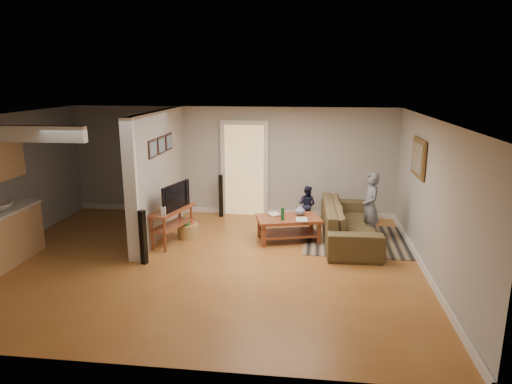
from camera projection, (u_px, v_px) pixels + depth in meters
The scene contains 11 objects.
ground at pixel (204, 262), 7.98m from camera, with size 7.50×7.50×0.00m, color #945425.
room_shell at pixel (149, 174), 8.16m from camera, with size 7.54×6.02×2.52m.
area_rug at pixel (369, 241), 9.00m from camera, with size 2.57×1.88×0.01m, color black.
sofa at pixel (348, 240), 9.05m from camera, with size 2.52×0.98×0.74m, color #493B24.
coffee_table at pixel (289, 222), 8.95m from camera, with size 1.36×1.00×0.72m.
tv_console at pixel (172, 212), 8.73m from camera, with size 0.70×1.17×0.95m.
speaker_left at pixel (143, 237), 7.79m from camera, with size 0.10×0.10×0.96m, color black.
speaker_right at pixel (221, 196), 10.49m from camera, with size 0.10×0.10×0.98m, color black.
toy_basket at pixel (188, 230), 9.17m from camera, with size 0.42×0.42×0.37m.
child at pixel (368, 239), 9.09m from camera, with size 0.49×0.32×1.36m, color slate.
toddler at pixel (306, 223), 10.13m from camera, with size 0.41×0.32×0.84m, color #1C1C3B.
Camera 1 is at (1.80, -7.28, 3.13)m, focal length 32.00 mm.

